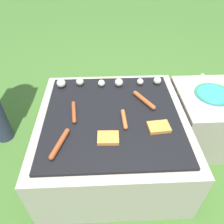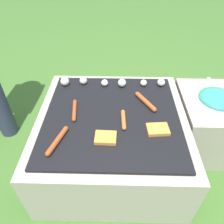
{
  "view_description": "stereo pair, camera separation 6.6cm",
  "coord_description": "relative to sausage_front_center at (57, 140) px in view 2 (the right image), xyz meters",
  "views": [
    {
      "loc": [
        -0.04,
        -0.94,
        1.26
      ],
      "look_at": [
        0.0,
        0.0,
        0.43
      ],
      "focal_mm": 35.0,
      "sensor_mm": 36.0,
      "label": 1
    },
    {
      "loc": [
        0.02,
        -0.94,
        1.26
      ],
      "look_at": [
        0.0,
        0.0,
        0.43
      ],
      "focal_mm": 35.0,
      "sensor_mm": 36.0,
      "label": 2
    }
  ],
  "objects": [
    {
      "name": "grill",
      "position": [
        0.27,
        0.22,
        -0.22
      ],
      "size": [
        0.88,
        0.88,
        0.41
      ],
      "color": "#A89E8C",
      "rests_on": "ground_plane"
    },
    {
      "name": "fork_utensil",
      "position": [
        0.93,
        0.55,
        -0.01
      ],
      "size": [
        0.06,
        0.16,
        0.01
      ],
      "color": "silver",
      "rests_on": "side_ledge"
    },
    {
      "name": "mushroom_row",
      "position": [
        0.24,
        0.51,
        0.01
      ],
      "size": [
        0.7,
        0.08,
        0.06
      ],
      "color": "silver",
      "rests_on": "grill"
    },
    {
      "name": "plate_colorful",
      "position": [
        0.93,
        0.38,
        -0.01
      ],
      "size": [
        0.24,
        0.24,
        0.02
      ],
      "color": "#338CCC",
      "rests_on": "side_ledge"
    },
    {
      "name": "sausage_back_left",
      "position": [
        0.34,
        0.16,
        -0.0
      ],
      "size": [
        0.03,
        0.16,
        0.02
      ],
      "color": "#B7602D",
      "rests_on": "grill"
    },
    {
      "name": "bread_slice_center",
      "position": [
        0.24,
        0.03,
        -0.0
      ],
      "size": [
        0.11,
        0.09,
        0.02
      ],
      "color": "#D18438",
      "rests_on": "grill"
    },
    {
      "name": "sausage_back_right",
      "position": [
        0.47,
        0.33,
        0.0
      ],
      "size": [
        0.12,
        0.18,
        0.03
      ],
      "color": "#A34C23",
      "rests_on": "grill"
    },
    {
      "name": "ground_plane",
      "position": [
        0.27,
        0.22,
        -0.42
      ],
      "size": [
        14.0,
        14.0,
        0.0
      ],
      "primitive_type": "plane",
      "color": "#3D6628"
    },
    {
      "name": "bread_slice_right",
      "position": [
        0.52,
        0.09,
        -0.0
      ],
      "size": [
        0.12,
        0.1,
        0.02
      ],
      "color": "#D18438",
      "rests_on": "grill"
    },
    {
      "name": "side_ledge",
      "position": [
        0.93,
        0.37,
        -0.22
      ],
      "size": [
        0.43,
        0.49,
        0.41
      ],
      "color": "#A89E8C",
      "rests_on": "ground_plane"
    },
    {
      "name": "sausage_back_center",
      "position": [
        0.05,
        0.24,
        -0.0
      ],
      "size": [
        0.04,
        0.18,
        0.02
      ],
      "color": "#93421E",
      "rests_on": "grill"
    },
    {
      "name": "sausage_front_center",
      "position": [
        0.0,
        0.0,
        0.0
      ],
      "size": [
        0.08,
        0.2,
        0.03
      ],
      "color": "#93421E",
      "rests_on": "grill"
    }
  ]
}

